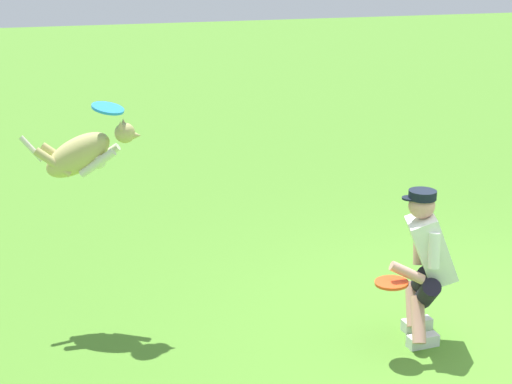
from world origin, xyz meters
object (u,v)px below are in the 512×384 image
Objects in this scene: person at (426,261)px; frisbee_flying at (108,108)px; dog at (83,154)px; frisbee_held at (392,283)px.

frisbee_flying reaches higher than person.
frisbee_held is at bearing -13.05° from dog.
frisbee_held is at bearing 38.35° from person.
person reaches higher than frisbee_held.
dog is 2.73m from frisbee_held.
frisbee_flying is (2.29, -1.29, 1.16)m from person.
person is 0.40m from frisbee_held.
person is at bearing -6.94° from dog.
dog is at bearing -7.27° from person.
frisbee_flying is at bearing 3.53° from dog.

